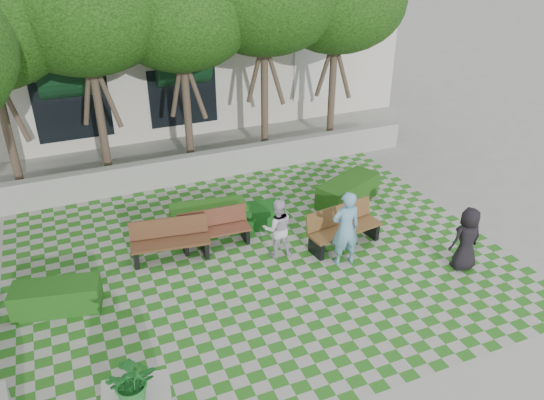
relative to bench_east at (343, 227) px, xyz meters
name	(u,v)px	position (x,y,z in m)	size (l,w,h in m)	color
ground	(277,284)	(-2.26, -0.92, -0.51)	(90.00, 90.00, 0.00)	gray
lawn	(261,261)	(-2.26, 0.08, -0.50)	(12.00, 12.00, 0.00)	#2B721E
retaining_wall	(202,166)	(-2.26, 5.28, -0.06)	(15.00, 0.36, 0.90)	#9E9B93
bench_east	(343,227)	(0.00, 0.00, 0.00)	(2.09, 0.95, 1.06)	brown
bench_mid	(215,229)	(-3.08, 1.30, -0.05)	(1.85, 0.70, 0.96)	brown
bench_west	(170,241)	(-4.28, 1.15, -0.02)	(2.01, 0.92, 1.02)	#512F1C
hedge_east	(348,191)	(1.32, 2.01, -0.14)	(2.12, 0.85, 0.74)	#1B4712
hedge_midright	(251,217)	(-1.87, 1.79, -0.20)	(1.76, 0.70, 0.62)	#124516
hedge_midleft	(209,217)	(-2.98, 2.13, -0.15)	(2.06, 0.82, 0.72)	#205416
hedge_west	(57,297)	(-7.04, 0.13, -0.19)	(1.83, 0.73, 0.64)	#194E14
person_blue	(346,229)	(-0.39, -0.75, 0.47)	(0.72, 0.47, 1.97)	#6DA4C7
person_dark	(467,239)	(2.19, -2.06, 0.31)	(0.80, 0.52, 1.64)	black
person_white	(277,228)	(-1.77, 0.21, 0.28)	(0.77, 0.60, 1.58)	silver
tree_row	(127,20)	(-4.12, 5.04, 4.67)	(17.70, 13.40, 7.41)	#47382B
building	(168,50)	(-1.32, 13.16, 2.01)	(18.00, 8.92, 5.15)	beige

